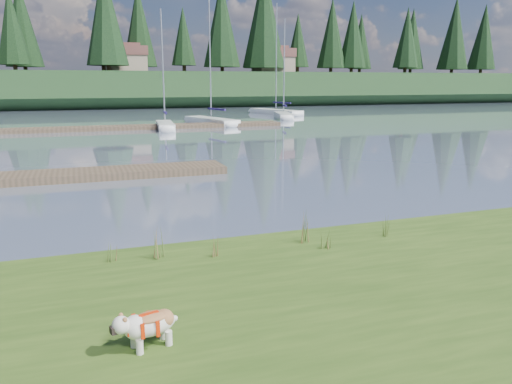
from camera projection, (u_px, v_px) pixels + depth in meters
name	position (u px, v px, depth m)	size (l,w,h in m)	color
ground	(102.00, 130.00, 39.97)	(200.00, 200.00, 0.00)	slate
bank	(234.00, 354.00, 6.82)	(60.00, 9.00, 0.35)	#365119
ridge	(88.00, 90.00, 78.99)	(200.00, 20.00, 5.00)	#193218
bulldog	(149.00, 324.00, 6.59)	(0.91, 0.49, 0.53)	silver
dock_near	(22.00, 178.00, 19.32)	(16.00, 2.00, 0.30)	#4C3D2C
dock_far	(128.00, 127.00, 40.59)	(26.00, 2.20, 0.30)	#4C3D2C
sailboat_bg_2	(165.00, 125.00, 41.07)	(1.83, 6.27, 9.49)	white
sailboat_bg_3	(207.00, 120.00, 46.03)	(3.77, 8.41, 12.13)	white
sailboat_bg_4	(283.00, 115.00, 53.07)	(3.10, 6.94, 10.19)	white
sailboat_bg_5	(272.00, 111.00, 59.76)	(4.42, 9.03, 12.65)	white
weed_0	(159.00, 244.00, 9.98)	(0.17, 0.14, 0.66)	#475B23
weed_1	(215.00, 247.00, 10.07)	(0.17, 0.14, 0.46)	#475B23
weed_2	(305.00, 229.00, 10.92)	(0.17, 0.14, 0.75)	#475B23
weed_3	(113.00, 252.00, 9.78)	(0.17, 0.14, 0.47)	#475B23
weed_4	(326.00, 240.00, 10.52)	(0.17, 0.14, 0.44)	#475B23
weed_5	(387.00, 226.00, 11.40)	(0.17, 0.14, 0.54)	#475B23
mud_lip	(175.00, 257.00, 10.89)	(60.00, 0.50, 0.14)	#33281C
conifer_3	(11.00, 26.00, 72.81)	(4.84, 4.84, 12.25)	#382619
conifer_4	(105.00, 15.00, 71.24)	(6.16, 6.16, 15.10)	#382619
conifer_5	(183.00, 36.00, 79.33)	(3.96, 3.96, 10.35)	#382619
conifer_6	(264.00, 17.00, 81.04)	(7.04, 7.04, 17.00)	#382619
conifer_7	(332.00, 33.00, 88.77)	(5.28, 5.28, 13.20)	#382619
conifer_8	(407.00, 38.00, 89.48)	(4.62, 4.62, 11.77)	#382619
conifer_9	(455.00, 33.00, 96.19)	(5.94, 5.94, 14.62)	#382619
house_1	(126.00, 59.00, 78.07)	(6.30, 5.30, 4.65)	gray
house_2	(273.00, 60.00, 84.07)	(6.30, 5.30, 4.65)	gray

